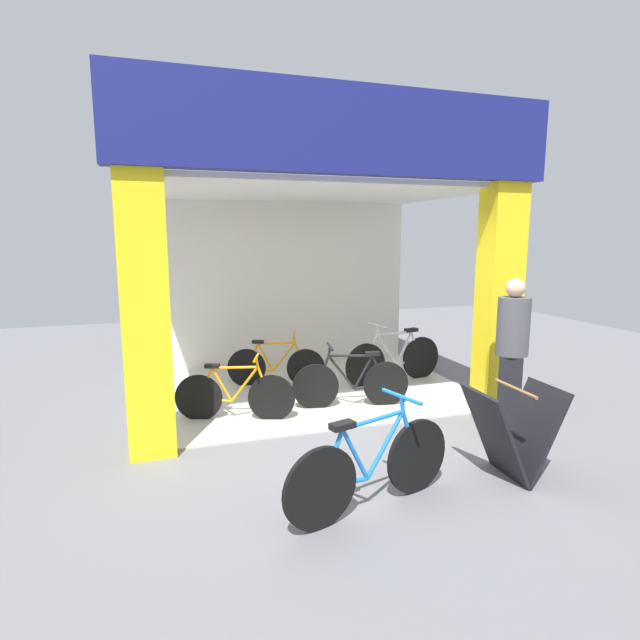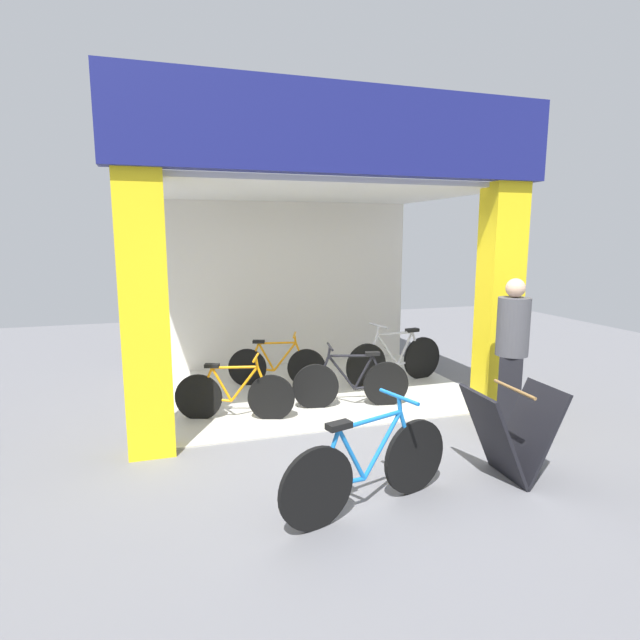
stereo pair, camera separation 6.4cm
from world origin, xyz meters
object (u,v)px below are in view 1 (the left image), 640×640
bicycle_parked_0 (372,467)px  pedestrian_0 (511,355)px  bicycle_inside_1 (394,359)px  sandwich_board_sign (513,432)px  bicycle_inside_0 (276,366)px  bicycle_inside_2 (235,395)px  bicycle_inside_3 (351,383)px

bicycle_parked_0 → pedestrian_0: 2.36m
bicycle_inside_1 → pedestrian_0: pedestrian_0 is taller
bicycle_inside_1 → pedestrian_0: (0.32, -2.19, 0.53)m
bicycle_parked_0 → sandwich_board_sign: bicycle_parked_0 is taller
bicycle_inside_1 → sandwich_board_sign: 3.07m
sandwich_board_sign → bicycle_inside_0: bearing=112.5°
bicycle_inside_2 → bicycle_inside_3: size_ratio=0.92×
bicycle_inside_0 → bicycle_inside_1: bearing=-12.1°
bicycle_parked_0 → pedestrian_0: (2.08, 0.99, 0.54)m
bicycle_inside_0 → sandwich_board_sign: sandwich_board_sign is taller
sandwich_board_sign → bicycle_inside_3: bearing=107.6°
bicycle_inside_1 → pedestrian_0: bearing=-81.6°
bicycle_inside_0 → bicycle_parked_0: bearing=-90.5°
sandwich_board_sign → bicycle_parked_0: bearing=-175.2°
bicycle_inside_0 → bicycle_inside_3: (0.71, -1.21, 0.02)m
bicycle_inside_1 → bicycle_inside_3: 1.32m
bicycle_inside_2 → pedestrian_0: bearing=-25.4°
bicycle_inside_0 → sandwich_board_sign: bearing=-67.5°
bicycle_inside_2 → bicycle_parked_0: size_ratio=0.86×
bicycle_parked_0 → pedestrian_0: size_ratio=0.91×
bicycle_inside_0 → bicycle_inside_2: size_ratio=1.00×
bicycle_inside_2 → pedestrian_0: pedestrian_0 is taller
bicycle_inside_0 → bicycle_parked_0: 3.54m
bicycle_inside_0 → sandwich_board_sign: size_ratio=1.59×
bicycle_inside_3 → bicycle_parked_0: size_ratio=0.93×
sandwich_board_sign → pedestrian_0: bearing=53.7°
bicycle_inside_1 → bicycle_inside_3: (-1.02, -0.84, -0.04)m
bicycle_inside_0 → bicycle_inside_2: 1.44m
bicycle_inside_2 → bicycle_inside_3: bicycle_inside_3 is taller
bicycle_parked_0 → bicycle_inside_0: bearing=89.5°
bicycle_inside_3 → bicycle_parked_0: bicycle_parked_0 is taller
bicycle_inside_0 → bicycle_parked_0: (-0.03, -3.54, 0.05)m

